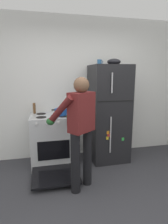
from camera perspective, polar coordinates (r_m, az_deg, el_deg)
ground at (r=2.48m, az=7.76°, el=-29.99°), size 8.00×8.00×0.00m
kitchen_wall_back at (r=3.75m, az=-2.21°, el=7.14°), size 6.00×0.10×2.70m
refrigerator at (r=3.59m, az=7.44°, el=-0.43°), size 0.68×0.72×1.80m
stove_range at (r=3.49m, az=-9.55°, el=-8.54°), size 0.76×1.23×0.92m
person_cook at (r=2.59m, az=-1.42°, el=-3.67°), size 0.68×0.73×1.60m
red_pot at (r=3.33m, az=-7.06°, el=0.07°), size 0.32×0.22×0.11m
coffee_mug at (r=3.51m, az=4.75°, el=14.89°), size 0.11×0.08×0.10m
pepper_mill at (r=3.55m, az=-14.90°, el=1.12°), size 0.05×0.05×0.19m
mixing_bowl at (r=3.55m, az=9.10°, el=14.87°), size 0.25×0.25×0.11m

